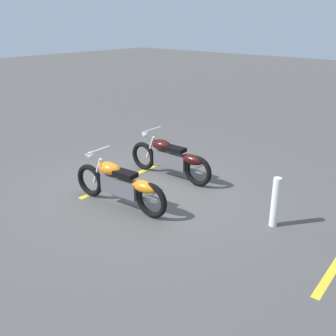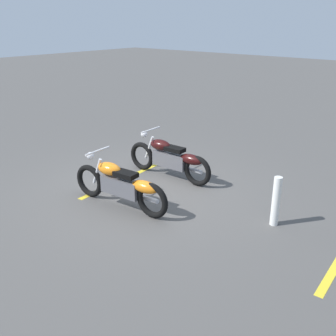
% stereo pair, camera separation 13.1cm
% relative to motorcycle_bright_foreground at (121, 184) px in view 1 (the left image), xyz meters
% --- Properties ---
extents(ground_plane, '(60.00, 60.00, 0.00)m').
position_rel_motorcycle_bright_foreground_xyz_m(ground_plane, '(-0.25, 0.85, -0.46)').
color(ground_plane, '#514F4C').
extents(motorcycle_bright_foreground, '(2.23, 0.62, 1.04)m').
position_rel_motorcycle_bright_foreground_xyz_m(motorcycle_bright_foreground, '(0.00, 0.00, 0.00)').
color(motorcycle_bright_foreground, black).
rests_on(motorcycle_bright_foreground, ground).
extents(motorcycle_dark_foreground, '(2.23, 0.62, 1.04)m').
position_rel_motorcycle_bright_foreground_xyz_m(motorcycle_dark_foreground, '(-0.24, 1.71, 0.00)').
color(motorcycle_dark_foreground, black).
rests_on(motorcycle_dark_foreground, ground).
extents(bollard_post, '(0.14, 0.14, 0.89)m').
position_rel_motorcycle_bright_foreground_xyz_m(bollard_post, '(2.51, 1.24, -0.02)').
color(bollard_post, white).
rests_on(bollard_post, ground).
extents(parking_stripe_near, '(0.31, 3.20, 0.01)m').
position_rel_motorcycle_bright_foreground_xyz_m(parking_stripe_near, '(-0.98, 1.27, -0.46)').
color(parking_stripe_near, yellow).
rests_on(parking_stripe_near, ground).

